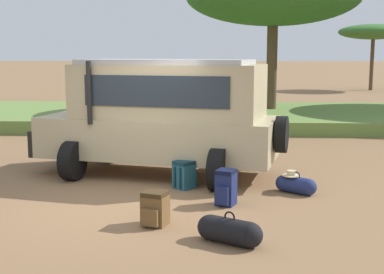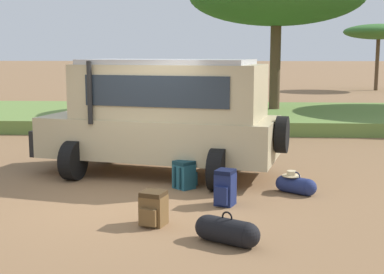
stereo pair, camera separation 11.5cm
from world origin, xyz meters
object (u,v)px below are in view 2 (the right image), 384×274
at_px(backpack_cluster_center, 225,188).
at_px(backpack_near_rear_wheel, 153,209).
at_px(safari_vehicle, 164,114).
at_px(duffel_bag_low_black_case, 296,185).
at_px(duffel_bag_soft_canvas, 227,231).
at_px(acacia_tree_right_mid, 379,32).
at_px(backpack_beside_front_wheel, 184,175).

relative_size(backpack_cluster_center, backpack_near_rear_wheel, 1.19).
bearing_deg(safari_vehicle, backpack_near_rear_wheel, -86.64).
relative_size(duffel_bag_low_black_case, duffel_bag_soft_canvas, 0.81).
bearing_deg(duffel_bag_low_black_case, backpack_cluster_center, -147.37).
bearing_deg(backpack_cluster_center, safari_vehicle, 119.56).
distance_m(safari_vehicle, acacia_tree_right_mid, 29.22).
distance_m(duffel_bag_soft_canvas, acacia_tree_right_mid, 32.68).
bearing_deg(backpack_beside_front_wheel, backpack_cluster_center, -55.17).
distance_m(backpack_cluster_center, backpack_near_rear_wheel, 1.56).
height_order(backpack_beside_front_wheel, duffel_bag_low_black_case, backpack_beside_front_wheel).
xyz_separation_m(backpack_cluster_center, backpack_near_rear_wheel, (-1.08, -1.13, -0.05)).
bearing_deg(backpack_cluster_center, duffel_bag_low_black_case, 32.63).
xyz_separation_m(backpack_cluster_center, duffel_bag_soft_canvas, (0.02, -1.86, -0.12)).
bearing_deg(safari_vehicle, duffel_bag_soft_canvas, -72.48).
xyz_separation_m(duffel_bag_low_black_case, duffel_bag_soft_canvas, (-1.29, -2.70, 0.01)).
relative_size(backpack_cluster_center, duffel_bag_soft_canvas, 0.69).
relative_size(backpack_near_rear_wheel, duffel_bag_low_black_case, 0.73).
distance_m(duffel_bag_low_black_case, acacia_tree_right_mid, 29.74).
bearing_deg(safari_vehicle, acacia_tree_right_mid, 65.98).
bearing_deg(safari_vehicle, duffel_bag_low_black_case, -28.82).
height_order(backpack_beside_front_wheel, acacia_tree_right_mid, acacia_tree_right_mid).
xyz_separation_m(backpack_cluster_center, duffel_bag_low_black_case, (1.31, 0.84, -0.14)).
bearing_deg(safari_vehicle, backpack_cluster_center, -60.44).
relative_size(backpack_beside_front_wheel, acacia_tree_right_mid, 0.11).
bearing_deg(duffel_bag_low_black_case, acacia_tree_right_mid, 71.71).
relative_size(backpack_beside_front_wheel, backpack_cluster_center, 0.87).
bearing_deg(duffel_bag_soft_canvas, acacia_tree_right_mid, 71.05).
distance_m(backpack_beside_front_wheel, backpack_cluster_center, 1.35).
distance_m(backpack_cluster_center, duffel_bag_soft_canvas, 1.87).
bearing_deg(backpack_beside_front_wheel, backpack_near_rear_wheel, -98.02).
height_order(safari_vehicle, duffel_bag_soft_canvas, safari_vehicle).
xyz_separation_m(backpack_near_rear_wheel, duffel_bag_soft_canvas, (1.10, -0.74, -0.08)).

